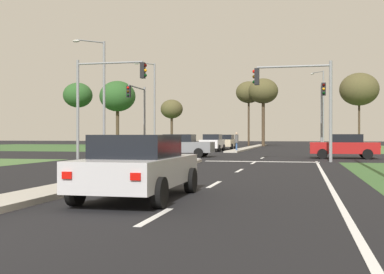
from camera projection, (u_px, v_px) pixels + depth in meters
ground_plane at (216, 156)px, 35.23m from camera, size 200.00×200.00×0.00m
grass_verge_far_left at (58, 147)px, 64.75m from camera, size 35.00×35.00×0.01m
median_island_near at (120, 176)px, 16.70m from camera, size 1.20×22.00×0.14m
median_island_far at (251, 147)px, 59.61m from camera, size 1.20×36.00×0.14m
lane_dash_near at (155, 217)px, 8.77m from camera, size 0.14×2.00×0.01m
lane_dash_second at (214, 184)px, 14.62m from camera, size 0.14×2.00×0.01m
lane_dash_third at (240, 170)px, 20.47m from camera, size 0.14×2.00×0.01m
lane_dash_fourth at (254, 163)px, 26.32m from camera, size 0.14×2.00×0.01m
lane_dash_fifth at (262, 158)px, 32.17m from camera, size 0.14×2.00×0.01m
edge_line_right at (327, 180)px, 16.16m from camera, size 0.14×24.00×0.01m
stop_bar_near at (261, 162)px, 27.56m from camera, size 6.40×0.50×0.01m
crosswalk_bar_near at (105, 158)px, 31.57m from camera, size 0.70×2.80×0.01m
crosswalk_bar_second at (121, 159)px, 31.31m from camera, size 0.70×2.80×0.01m
crosswalk_bar_third at (138, 159)px, 31.06m from camera, size 0.70×2.80×0.01m
crosswalk_bar_fourth at (156, 159)px, 30.81m from camera, size 0.70×2.80×0.01m
crosswalk_bar_fifth at (173, 159)px, 30.55m from camera, size 0.70×2.80×0.01m
crosswalk_bar_sixth at (191, 159)px, 30.30m from camera, size 0.70×2.80×0.01m
car_silver_near at (139, 166)px, 11.30m from camera, size 2.03×4.42×1.48m
car_white_second at (212, 143)px, 46.22m from camera, size 1.95×4.25×1.61m
car_grey_third at (181, 145)px, 33.89m from camera, size 4.40×2.04×1.56m
car_beige_fourth at (225, 142)px, 53.32m from camera, size 2.09×4.55×1.59m
car_red_fifth at (344, 146)px, 31.51m from camera, size 4.29×2.00×1.56m
traffic_signal_far_left at (139, 107)px, 41.83m from camera, size 0.32×4.40×5.80m
traffic_signal_near_left at (101, 91)px, 30.11m from camera, size 4.61×0.32×6.19m
traffic_signal_near_right at (302, 93)px, 27.45m from camera, size 4.43×0.32×5.63m
traffic_signal_far_right at (322, 105)px, 38.54m from camera, size 0.32×4.19×5.70m
street_lamp_second at (101, 91)px, 37.79m from camera, size 1.95×1.82×8.79m
street_lamp_third at (153, 101)px, 50.70m from camera, size 1.72×2.02×9.00m
street_lamp_fourth at (322, 104)px, 69.46m from camera, size 1.89×1.97×10.72m
pedestrian_at_median at (237, 140)px, 44.62m from camera, size 0.34×0.34×1.63m
treeline_near at (78, 95)px, 75.74m from camera, size 4.51×4.51×9.69m
treeline_second at (118, 97)px, 71.81m from camera, size 5.27×5.27×9.53m
treeline_third at (172, 109)px, 72.67m from camera, size 3.31×3.31×6.86m
treeline_fourth at (249, 93)px, 70.83m from camera, size 3.71×3.71×9.37m
treeline_fifth at (263, 92)px, 68.24m from camera, size 4.12×4.12×9.49m
treeline_sixth at (359, 89)px, 68.68m from camera, size 5.41×5.41×10.32m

